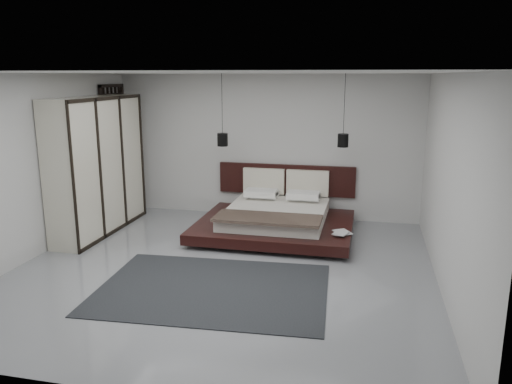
% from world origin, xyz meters
% --- Properties ---
extents(floor, '(6.00, 6.00, 0.00)m').
position_xyz_m(floor, '(0.00, 0.00, 0.00)').
color(floor, gray).
rests_on(floor, ground).
extents(ceiling, '(6.00, 6.00, 0.00)m').
position_xyz_m(ceiling, '(0.00, 0.00, 2.80)').
color(ceiling, white).
rests_on(ceiling, wall_back).
extents(wall_back, '(6.00, 0.00, 6.00)m').
position_xyz_m(wall_back, '(0.00, 3.00, 1.40)').
color(wall_back, beige).
rests_on(wall_back, floor).
extents(wall_front, '(6.00, 0.00, 6.00)m').
position_xyz_m(wall_front, '(0.00, -3.00, 1.40)').
color(wall_front, beige).
rests_on(wall_front, floor).
extents(wall_left, '(0.00, 6.00, 6.00)m').
position_xyz_m(wall_left, '(-3.00, 0.00, 1.40)').
color(wall_left, beige).
rests_on(wall_left, floor).
extents(wall_right, '(0.00, 6.00, 6.00)m').
position_xyz_m(wall_right, '(3.00, 0.00, 1.40)').
color(wall_right, beige).
rests_on(wall_right, floor).
extents(lattice_screen, '(0.05, 0.90, 2.60)m').
position_xyz_m(lattice_screen, '(-2.95, 2.45, 1.30)').
color(lattice_screen, black).
rests_on(lattice_screen, floor).
extents(bed, '(2.69, 2.36, 1.06)m').
position_xyz_m(bed, '(0.43, 1.91, 0.28)').
color(bed, black).
rests_on(bed, floor).
extents(book_lower, '(0.36, 0.38, 0.03)m').
position_xyz_m(book_lower, '(1.54, 1.27, 0.26)').
color(book_lower, '#99724C').
rests_on(book_lower, bed).
extents(book_upper, '(0.28, 0.33, 0.02)m').
position_xyz_m(book_upper, '(1.52, 1.24, 0.29)').
color(book_upper, '#99724C').
rests_on(book_upper, book_lower).
extents(pendant_left, '(0.20, 0.20, 1.32)m').
position_xyz_m(pendant_left, '(-0.68, 2.33, 1.60)').
color(pendant_left, black).
rests_on(pendant_left, ceiling).
extents(pendant_right, '(0.19, 0.19, 1.27)m').
position_xyz_m(pendant_right, '(1.54, 2.33, 1.65)').
color(pendant_right, black).
rests_on(pendant_right, ceiling).
extents(wardrobe, '(0.58, 2.46, 2.41)m').
position_xyz_m(wardrobe, '(-2.70, 1.32, 1.21)').
color(wardrobe, beige).
rests_on(wardrobe, floor).
extents(rug, '(3.12, 2.32, 0.01)m').
position_xyz_m(rug, '(0.06, -0.69, 0.01)').
color(rug, black).
rests_on(rug, floor).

